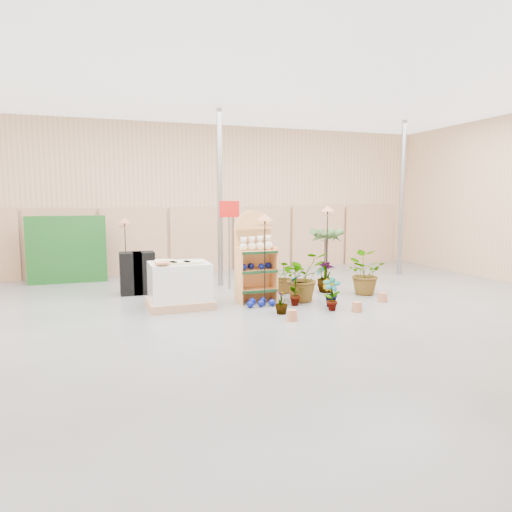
% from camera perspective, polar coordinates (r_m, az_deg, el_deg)
% --- Properties ---
extents(room, '(15.20, 12.10, 4.70)m').
position_cam_1_polar(room, '(9.29, -0.60, 6.94)').
color(room, slate).
rests_on(room, ground).
extents(display_shelf, '(0.84, 0.53, 2.00)m').
position_cam_1_polar(display_shelf, '(10.03, -0.19, -0.48)').
color(display_shelf, '#E59B58').
rests_on(display_shelf, ground).
extents(teddy_bears, '(0.74, 0.20, 0.32)m').
position_cam_1_polar(teddy_bears, '(9.91, 0.13, 1.49)').
color(teddy_bears, white).
rests_on(teddy_bears, display_shelf).
extents(gazing_balls_shelf, '(0.74, 0.25, 0.14)m').
position_cam_1_polar(gazing_balls_shelf, '(9.94, 0.02, -1.29)').
color(gazing_balls_shelf, navy).
rests_on(gazing_balls_shelf, display_shelf).
extents(gazing_balls_floor, '(0.63, 0.39, 0.15)m').
position_cam_1_polar(gazing_balls_floor, '(9.67, 0.48, -5.83)').
color(gazing_balls_floor, navy).
rests_on(gazing_balls_floor, ground).
extents(pallet_stack, '(1.34, 1.12, 0.98)m').
position_cam_1_polar(pallet_stack, '(9.65, -9.55, -3.58)').
color(pallet_stack, tan).
rests_on(pallet_stack, ground).
extents(charcoal_planters, '(0.80, 0.50, 1.00)m').
position_cam_1_polar(charcoal_planters, '(11.18, -14.60, -2.08)').
color(charcoal_planters, black).
rests_on(charcoal_planters, ground).
extents(trellis_stock, '(2.00, 0.30, 1.80)m').
position_cam_1_polar(trellis_stock, '(13.23, -22.52, 0.76)').
color(trellis_stock, '#164F19').
rests_on(trellis_stock, ground).
extents(offer_sign, '(0.50, 0.08, 2.20)m').
position_cam_1_polar(offer_sign, '(11.32, -3.36, 3.71)').
color(offer_sign, gray).
rests_on(offer_sign, ground).
extents(bird_table_front, '(0.34, 0.34, 1.94)m').
position_cam_1_polar(bird_table_front, '(9.43, 1.12, 4.46)').
color(bird_table_front, black).
rests_on(bird_table_front, ground).
extents(bird_table_right, '(0.34, 0.34, 2.09)m').
position_cam_1_polar(bird_table_right, '(11.32, 8.94, 5.51)').
color(bird_table_right, black).
rests_on(bird_table_right, ground).
extents(bird_table_back, '(0.34, 0.34, 1.77)m').
position_cam_1_polar(bird_table_back, '(12.20, -16.11, 4.04)').
color(bird_table_back, black).
rests_on(bird_table_back, ground).
extents(palm, '(0.70, 0.70, 1.58)m').
position_cam_1_polar(palm, '(12.06, 8.79, 2.74)').
color(palm, brown).
rests_on(palm, ground).
extents(potted_plant_0, '(0.46, 0.44, 0.72)m').
position_cam_1_polar(potted_plant_0, '(9.71, 4.92, -4.07)').
color(potted_plant_0, '#3D602D').
rests_on(potted_plant_0, ground).
extents(potted_plant_2, '(1.10, 0.98, 1.10)m').
position_cam_1_polar(potted_plant_2, '(10.11, 5.86, -2.56)').
color(potted_plant_2, '#3D602D').
rests_on(potted_plant_2, ground).
extents(potted_plant_3, '(0.61, 0.61, 0.78)m').
position_cam_1_polar(potted_plant_3, '(11.16, 8.79, -2.51)').
color(potted_plant_3, '#3D602D').
rests_on(potted_plant_3, ground).
extents(potted_plant_4, '(0.29, 0.38, 0.65)m').
position_cam_1_polar(potted_plant_4, '(11.32, 8.17, -2.71)').
color(potted_plant_4, '#3D602D').
rests_on(potted_plant_4, ground).
extents(potted_plant_6, '(0.86, 0.91, 0.80)m').
position_cam_1_polar(potted_plant_6, '(10.95, 3.57, -2.58)').
color(potted_plant_6, '#3D602D').
rests_on(potted_plant_6, ground).
extents(potted_plant_7, '(0.28, 0.28, 0.47)m').
position_cam_1_polar(potted_plant_7, '(9.01, 3.21, -5.77)').
color(potted_plant_7, '#3D602D').
rests_on(potted_plant_7, ground).
extents(potted_plant_8, '(0.43, 0.37, 0.69)m').
position_cam_1_polar(potted_plant_8, '(9.34, 9.44, -4.70)').
color(potted_plant_8, '#3D602D').
rests_on(potted_plant_8, ground).
extents(potted_plant_9, '(0.39, 0.41, 0.58)m').
position_cam_1_polar(potted_plant_9, '(9.70, 9.22, -4.59)').
color(potted_plant_9, '#3D602D').
rests_on(potted_plant_9, ground).
extents(potted_plant_10, '(1.09, 1.15, 1.02)m').
position_cam_1_polar(potted_plant_10, '(11.07, 13.22, -2.08)').
color(potted_plant_10, '#3D602D').
rests_on(potted_plant_10, ground).
extents(potted_plant_11, '(0.38, 0.38, 0.56)m').
position_cam_1_polar(potted_plant_11, '(11.32, -0.50, -2.84)').
color(potted_plant_11, '#3D602D').
rests_on(potted_plant_11, ground).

